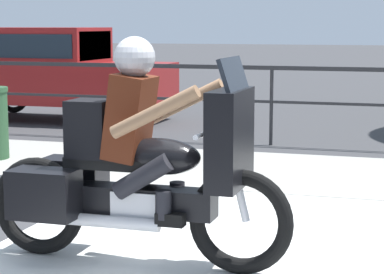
{
  "coord_description": "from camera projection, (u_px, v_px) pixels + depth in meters",
  "views": [
    {
      "loc": [
        2.04,
        -5.19,
        1.72
      ],
      "look_at": [
        0.39,
        0.17,
        0.87
      ],
      "focal_mm": 70.0,
      "sensor_mm": 36.0,
      "label": 1
    }
  ],
  "objects": [
    {
      "name": "sidewalk_band",
      "position": [
        240.0,
        169.0,
        8.97
      ],
      "size": [
        44.0,
        2.4,
        0.01
      ],
      "primitive_type": "cube",
      "color": "#99968E",
      "rests_on": "ground"
    },
    {
      "name": "motorcycle",
      "position": [
        136.0,
        166.0,
        5.32
      ],
      "size": [
        2.3,
        0.76,
        1.64
      ],
      "rotation": [
        0.0,
        0.0,
        0.03
      ],
      "color": "black",
      "rests_on": "ground"
    },
    {
      "name": "parked_car",
      "position": [
        48.0,
        68.0,
        13.49
      ],
      "size": [
        4.22,
        1.7,
        1.67
      ],
      "rotation": [
        0.0,
        0.0,
        -0.05
      ],
      "color": "maroon",
      "rests_on": "ground"
    },
    {
      "name": "fence_railing",
      "position": [
        272.0,
        83.0,
        10.62
      ],
      "size": [
        36.0,
        0.05,
        1.14
      ],
      "color": "#232326",
      "rests_on": "ground"
    },
    {
      "name": "ground_plane",
      "position": [
        137.0,
        250.0,
        5.75
      ],
      "size": [
        120.0,
        120.0,
        0.0
      ],
      "primitive_type": "plane",
      "color": "#38383A"
    },
    {
      "name": "crosswalk_band",
      "position": [
        192.0,
        263.0,
        5.42
      ],
      "size": [
        3.23,
        6.0,
        0.01
      ],
      "primitive_type": "cube",
      "color": "silver",
      "rests_on": "ground"
    }
  ]
}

